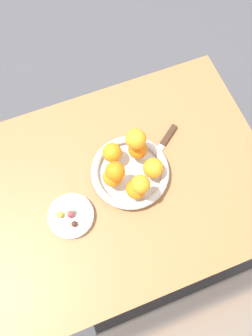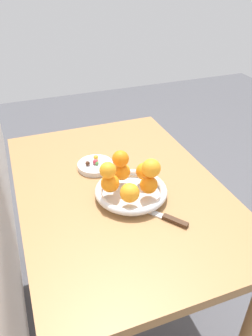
{
  "view_description": "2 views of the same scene",
  "coord_description": "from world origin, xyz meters",
  "views": [
    {
      "loc": [
        0.07,
        0.33,
        1.8
      ],
      "look_at": [
        -0.06,
        -0.01,
        0.85
      ],
      "focal_mm": 35.0,
      "sensor_mm": 36.0,
      "label": 1
    },
    {
      "loc": [
        -0.96,
        0.33,
        1.49
      ],
      "look_at": [
        -0.04,
        -0.01,
        0.84
      ],
      "focal_mm": 35.0,
      "sensor_mm": 36.0,
      "label": 2
    }
  ],
  "objects": [
    {
      "name": "candy_ball_6",
      "position": [
        0.19,
        0.04,
        0.77
      ],
      "size": [
        0.02,
        0.02,
        0.02
      ],
      "primitive_type": "sphere",
      "color": "gold",
      "rests_on": "candy_dish"
    },
    {
      "name": "orange_0",
      "position": [
        -0.07,
        0.06,
        0.81
      ],
      "size": [
        0.07,
        0.07,
        0.07
      ],
      "primitive_type": "sphere",
      "color": "orange",
      "rests_on": "fruit_bowl"
    },
    {
      "name": "orange_4",
      "position": [
        -0.01,
        -0.01,
        0.81
      ],
      "size": [
        0.06,
        0.06,
        0.06
      ],
      "primitive_type": "sphere",
      "color": "orange",
      "rests_on": "fruit_bowl"
    },
    {
      "name": "candy_ball_1",
      "position": [
        0.16,
        0.05,
        0.77
      ],
      "size": [
        0.02,
        0.02,
        0.02
      ],
      "primitive_type": "sphere",
      "color": "#C6384C",
      "rests_on": "candy_dish"
    },
    {
      "name": "orange_2",
      "position": [
        -0.12,
        -0.07,
        0.81
      ],
      "size": [
        0.06,
        0.06,
        0.06
      ],
      "primitive_type": "sphere",
      "color": "orange",
      "rests_on": "fruit_bowl"
    },
    {
      "name": "knife",
      "position": [
        -0.21,
        -0.07,
        0.75
      ],
      "size": [
        0.22,
        0.17,
        0.01
      ],
      "color": "#3F2819",
      "rests_on": "dining_table"
    },
    {
      "name": "orange_3",
      "position": [
        -0.04,
        -0.09,
        0.81
      ],
      "size": [
        0.07,
        0.07,
        0.07
      ],
      "primitive_type": "sphere",
      "color": "orange",
      "rests_on": "fruit_bowl"
    },
    {
      "name": "dining_table",
      "position": [
        0.0,
        0.0,
        0.65
      ],
      "size": [
        1.1,
        0.76,
        0.74
      ],
      "color": "#9E7042",
      "rests_on": "ground_plane"
    },
    {
      "name": "candy_ball_4",
      "position": [
        0.16,
        0.04,
        0.77
      ],
      "size": [
        0.02,
        0.02,
        0.02
      ],
      "primitive_type": "sphere",
      "color": "gold",
      "rests_on": "candy_dish"
    },
    {
      "name": "candy_ball_3",
      "position": [
        0.15,
        0.08,
        0.77
      ],
      "size": [
        0.02,
        0.02,
        0.02
      ],
      "primitive_type": "sphere",
      "color": "#472819",
      "rests_on": "candy_dish"
    },
    {
      "name": "candy_ball_0",
      "position": [
        0.15,
        0.05,
        0.77
      ],
      "size": [
        0.02,
        0.02,
        0.02
      ],
      "primitive_type": "sphere",
      "color": "#C6384C",
      "rests_on": "candy_dish"
    },
    {
      "name": "orange_7",
      "position": [
        -0.02,
        -0.0,
        0.87
      ],
      "size": [
        0.06,
        0.06,
        0.06
      ],
      "primitive_type": "sphere",
      "color": "orange",
      "rests_on": "orange_4"
    },
    {
      "name": "candy_dish",
      "position": [
        0.16,
        0.05,
        0.75
      ],
      "size": [
        0.15,
        0.15,
        0.02
      ],
      "primitive_type": "cylinder",
      "color": "silver",
      "rests_on": "dining_table"
    },
    {
      "name": "orange_6",
      "position": [
        -0.07,
        0.07,
        0.88
      ],
      "size": [
        0.06,
        0.06,
        0.06
      ],
      "primitive_type": "sphere",
      "color": "orange",
      "rests_on": "orange_0"
    },
    {
      "name": "fruit_bowl",
      "position": [
        -0.08,
        -0.02,
        0.76
      ],
      "size": [
        0.27,
        0.27,
        0.04
      ],
      "color": "silver",
      "rests_on": "dining_table"
    },
    {
      "name": "candy_ball_2",
      "position": [
        0.16,
        0.05,
        0.77
      ],
      "size": [
        0.02,
        0.02,
        0.02
      ],
      "primitive_type": "sphere",
      "color": "#472819",
      "rests_on": "candy_dish"
    },
    {
      "name": "orange_5",
      "position": [
        -0.12,
        -0.08,
        0.88
      ],
      "size": [
        0.07,
        0.07,
        0.07
      ],
      "primitive_type": "sphere",
      "color": "orange",
      "rests_on": "orange_2"
    },
    {
      "name": "orange_1",
      "position": [
        -0.14,
        0.01,
        0.81
      ],
      "size": [
        0.07,
        0.07,
        0.07
      ],
      "primitive_type": "sphere",
      "color": "orange",
      "rests_on": "fruit_bowl"
    },
    {
      "name": "ground_plane",
      "position": [
        0.0,
        0.0,
        0.0
      ],
      "size": [
        6.0,
        6.0,
        0.0
      ],
      "primitive_type": "plane",
      "color": "#4C4C51"
    },
    {
      "name": "candy_ball_5",
      "position": [
        0.14,
        0.05,
        0.77
      ],
      "size": [
        0.02,
        0.02,
        0.02
      ],
      "primitive_type": "sphere",
      "color": "#4C9947",
      "rests_on": "candy_dish"
    }
  ]
}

